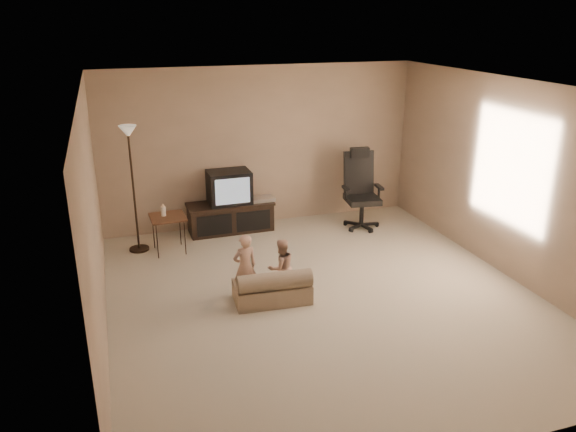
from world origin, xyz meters
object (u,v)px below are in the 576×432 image
office_chair (361,199)px  floor_lamp (131,161)px  side_table (167,217)px  tv_stand (231,206)px  toddler_left (245,267)px  child_sofa (273,289)px  toddler_right (281,267)px

office_chair → floor_lamp: floor_lamp is taller
office_chair → side_table: 3.03m
tv_stand → side_table: bearing=-153.7°
side_table → toddler_left: (0.70, -1.71, -0.11)m
child_sofa → floor_lamp: bearing=127.5°
floor_lamp → toddler_right: bearing=-51.3°
floor_lamp → toddler_left: size_ratio=2.22×
side_table → child_sofa: (0.98, -1.91, -0.34)m
floor_lamp → child_sofa: floor_lamp is taller
side_table → floor_lamp: (-0.42, 0.18, 0.81)m
office_chair → toddler_left: size_ratio=1.53×
tv_stand → side_table: size_ratio=1.88×
office_chair → toddler_right: size_ratio=1.74×
tv_stand → toddler_left: bearing=-98.9°
child_sofa → toddler_left: size_ratio=1.12×
side_table → toddler_left: bearing=-67.6°
toddler_left → toddler_right: size_ratio=1.14×
side_table → toddler_right: size_ratio=1.01×
side_table → child_sofa: size_ratio=0.79×
child_sofa → tv_stand: bearing=92.8°
floor_lamp → child_sofa: bearing=-56.2°
office_chair → toddler_left: (-2.33, -1.78, -0.04)m
floor_lamp → office_chair: bearing=-1.7°
tv_stand → floor_lamp: 1.74m
tv_stand → office_chair: 2.06m
side_table → floor_lamp: 0.92m
side_table → toddler_left: size_ratio=0.88×
child_sofa → toddler_left: toddler_left is taller
toddler_right → tv_stand: bearing=-99.1°
tv_stand → toddler_left: tv_stand is taller
child_sofa → toddler_left: 0.42m
office_chair → floor_lamp: 3.55m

